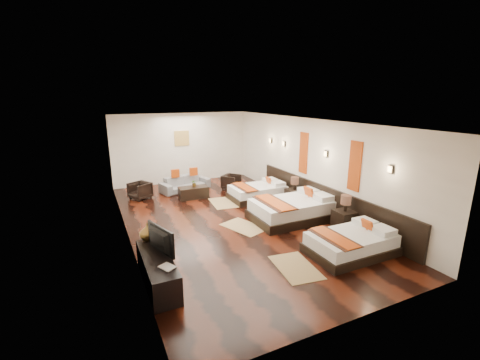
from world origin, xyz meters
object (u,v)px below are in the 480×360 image
bed_near (352,243)px  sofa (185,183)px  armchair_left (140,191)px  nightstand_b (294,195)px  tv (157,240)px  bed_far (258,192)px  figurine (148,232)px  tv_console (157,270)px  table_plant (194,183)px  armchair_right (231,182)px  bed_mid (293,209)px  book (162,270)px  nightstand_a (344,218)px  coffee_table (193,192)px

bed_near → sofa: (-1.99, 6.49, 0.02)m
armchair_left → nightstand_b: bearing=29.8°
tv → armchair_left: (0.46, 5.32, -0.52)m
bed_far → figurine: 5.14m
tv_console → table_plant: size_ratio=7.26×
figurine → table_plant: 4.61m
bed_far → tv: size_ratio=2.10×
tv → sofa: (2.15, 5.67, -0.54)m
nightstand_b → figurine: 5.30m
table_plant → armchair_right: bearing=14.4°
bed_mid → book: bed_mid is taller
tv → bed_mid: bearing=-88.3°
nightstand_a → armchair_left: nightstand_a is taller
bed_mid → bed_far: 2.11m
bed_mid → coffee_table: bed_mid is taller
nightstand_b → nightstand_a: bearing=-90.0°
sofa → bed_mid: bearing=-79.9°
nightstand_a → book: (-4.95, -0.91, 0.22)m
bed_far → sofa: size_ratio=1.03×
armchair_right → tv_console: bearing=-165.4°
sofa → coffee_table: bearing=-105.4°
bed_far → nightstand_a: nightstand_a is taller
sofa → nightstand_a: bearing=-78.6°
bed_near → armchair_right: bed_near is taller
bed_near → bed_far: bearing=90.0°
bed_mid → armchair_right: 3.62m
bed_mid → nightstand_b: nightstand_b is taller
bed_near → armchair_right: bearing=93.4°
nightstand_a → table_plant: 5.20m
figurine → bed_mid: bearing=11.0°
sofa → tv: bearing=-126.1°
bed_far → coffee_table: size_ratio=1.90×
nightstand_b → sofa: bearing=131.0°
bed_near → table_plant: size_ratio=7.78×
bed_near → coffee_table: bed_near is taller
sofa → armchair_left: armchair_left is taller
nightstand_a → armchair_right: nightstand_a is taller
armchair_left → table_plant: bearing=41.9°
armchair_right → coffee_table: 1.71m
armchair_left → nightstand_a: bearing=13.2°
tv_console → figurine: 0.94m
bed_far → table_plant: bearing=150.7°
nightstand_a → tv: (-4.89, -0.23, 0.47)m
bed_far → figurine: figurine is taller
bed_near → nightstand_a: (0.75, 1.05, 0.09)m
book → armchair_left: 6.03m
book → armchair_left: bearing=85.2°
armchair_left → armchair_right: size_ratio=1.05×
armchair_right → table_plant: size_ratio=2.48×
tv → figurine: size_ratio=2.45×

